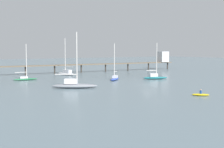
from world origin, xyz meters
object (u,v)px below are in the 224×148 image
at_px(pier, 110,61).
at_px(sailboat_white, 66,73).
at_px(sailboat_green, 25,78).
at_px(sailboat_teal, 155,77).
at_px(dinghy_yellow, 201,94).
at_px(sailboat_blue, 115,78).
at_px(sailboat_gray, 74,84).

height_order(pier, sailboat_white, sailboat_white).
xyz_separation_m(sailboat_white, sailboat_green, (-15.83, -8.72, -0.18)).
distance_m(sailboat_teal, sailboat_green, 34.49).
bearing_deg(pier, sailboat_teal, -100.58).
bearing_deg(sailboat_white, pier, 17.07).
relative_size(sailboat_green, dinghy_yellow, 3.06).
relative_size(sailboat_white, sailboat_green, 1.22).
distance_m(pier, sailboat_white, 21.48).
distance_m(sailboat_white, sailboat_green, 18.07).
distance_m(sailboat_green, dinghy_yellow, 46.93).
relative_size(sailboat_blue, dinghy_yellow, 3.09).
height_order(sailboat_white, sailboat_blue, sailboat_white).
relative_size(pier, sailboat_white, 7.68).
height_order(sailboat_teal, dinghy_yellow, sailboat_teal).
bearing_deg(sailboat_gray, sailboat_blue, 29.59).
height_order(sailboat_gray, sailboat_green, sailboat_gray).
xyz_separation_m(pier, sailboat_gray, (-32.88, -36.96, -2.83)).
bearing_deg(dinghy_yellow, sailboat_green, 111.41).
bearing_deg(pier, sailboat_blue, -120.76).
xyz_separation_m(pier, sailboat_teal, (-5.86, -31.38, -2.93)).
relative_size(sailboat_gray, sailboat_white, 1.01).
distance_m(sailboat_blue, dinghy_yellow, 31.16).
xyz_separation_m(pier, sailboat_blue, (-16.43, -27.61, -2.94)).
distance_m(sailboat_gray, sailboat_blue, 18.92).
xyz_separation_m(pier, sailboat_green, (-36.19, -14.97, -2.99)).
xyz_separation_m(sailboat_gray, dinghy_yellow, (13.82, -21.71, -0.57)).
distance_m(sailboat_teal, sailboat_blue, 11.23).
bearing_deg(sailboat_teal, sailboat_green, 151.59).
bearing_deg(pier, sailboat_white, -162.93).
relative_size(pier, sailboat_teal, 9.02).
distance_m(sailboat_green, sailboat_blue, 23.46).
xyz_separation_m(sailboat_teal, sailboat_green, (-30.33, 16.41, -0.06)).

